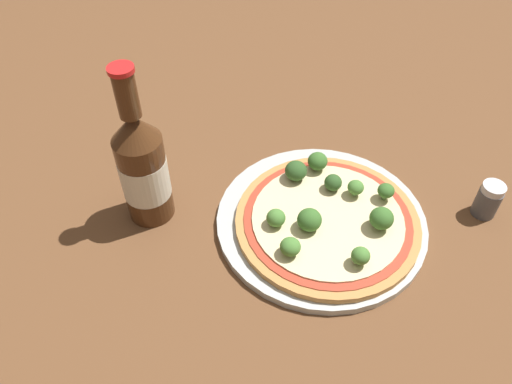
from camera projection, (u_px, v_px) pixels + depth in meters
name	position (u px, v px, depth m)	size (l,w,h in m)	color
ground_plane	(313.00, 223.00, 0.72)	(3.00, 3.00, 0.00)	brown
plate	(321.00, 221.00, 0.71)	(0.30, 0.30, 0.01)	#B2B7B2
pizza	(328.00, 219.00, 0.70)	(0.26, 0.26, 0.01)	#B77F42
broccoli_floret_0	(309.00, 220.00, 0.67)	(0.03, 0.03, 0.03)	#6B8E51
broccoli_floret_1	(296.00, 171.00, 0.73)	(0.03, 0.03, 0.03)	#6B8E51
broccoli_floret_2	(276.00, 218.00, 0.67)	(0.03, 0.03, 0.03)	#6B8E51
broccoli_floret_3	(382.00, 218.00, 0.67)	(0.03, 0.03, 0.03)	#6B8E51
broccoli_floret_4	(333.00, 183.00, 0.72)	(0.03, 0.03, 0.03)	#6B8E51
broccoli_floret_5	(356.00, 188.00, 0.71)	(0.02, 0.02, 0.03)	#6B8E51
broccoli_floret_6	(386.00, 191.00, 0.70)	(0.02, 0.02, 0.03)	#6B8E51
broccoli_floret_7	(318.00, 161.00, 0.75)	(0.03, 0.03, 0.03)	#6B8E51
broccoli_floret_8	(290.00, 247.00, 0.64)	(0.03, 0.03, 0.03)	#6B8E51
broccoli_floret_9	(361.00, 256.00, 0.63)	(0.02, 0.02, 0.03)	#6B8E51
beer_bottle	(143.00, 167.00, 0.67)	(0.07, 0.07, 0.24)	#472814
pepper_shaker	(488.00, 200.00, 0.71)	(0.03, 0.03, 0.06)	#4C4C51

